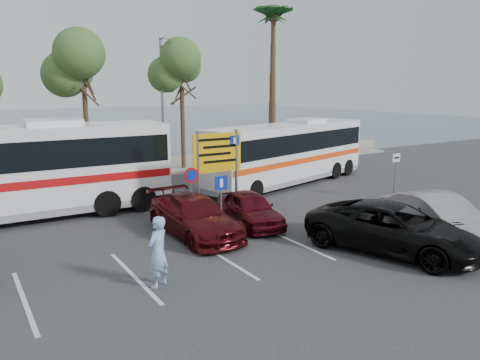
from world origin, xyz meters
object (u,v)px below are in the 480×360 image
suv_black (394,228)px  pedestrian_near (158,252)px  coach_bus_left (5,176)px  car_red (250,209)px  direction_sign (217,159)px  coach_bus_right (288,155)px  street_lamp_right (163,99)px  car_silver_b (439,217)px  pedestrian_far (164,184)px  car_maroon (194,216)px

suv_black → pedestrian_near: size_ratio=2.87×
coach_bus_left → car_red: (7.98, -5.51, -1.21)m
coach_bus_left → suv_black: (10.38, -10.51, -1.08)m
direction_sign → coach_bus_right: size_ratio=0.31×
coach_bus_left → street_lamp_right: bearing=34.4°
car_silver_b → coach_bus_left: bearing=155.1°
suv_black → car_silver_b: suv_black is taller
coach_bus_left → pedestrian_far: (6.50, -0.51, -0.96)m
street_lamp_right → car_maroon: 13.23m
pedestrian_far → car_silver_b: bearing=-151.7°
car_red → coach_bus_left: bearing=153.7°
car_red → pedestrian_far: pedestrian_far is taller
car_maroon → suv_black: suv_black is taller
direction_sign → suv_black: bearing=-66.8°
direction_sign → car_maroon: size_ratio=0.73×
street_lamp_right → coach_bus_left: bearing=-145.6°
suv_black → pedestrian_near: (-7.62, 1.50, 0.20)m
car_red → pedestrian_far: size_ratio=2.12×
coach_bus_right → pedestrian_near: coach_bus_right is taller
coach_bus_left → suv_black: 14.81m
street_lamp_right → car_silver_b: street_lamp_right is taller
street_lamp_right → coach_bus_left: (-9.50, -6.51, -2.73)m
coach_bus_left → car_red: 9.77m
suv_black → pedestrian_far: 10.73m
street_lamp_right → car_silver_b: 17.70m
pedestrian_far → street_lamp_right: bearing=-27.0°
car_maroon → street_lamp_right: bearing=70.8°
car_red → street_lamp_right: bearing=91.2°
car_silver_b → pedestrian_far: size_ratio=2.61×
pedestrian_near → pedestrian_far: (3.74, 8.50, -0.07)m
pedestrian_near → car_maroon: bearing=-160.1°
coach_bus_right → car_red: coach_bus_right is taller
car_red → car_silver_b: (4.80, -4.96, 0.13)m
coach_bus_right → pedestrian_far: 7.55m
coach_bus_right → car_maroon: (-8.42, -5.44, -0.93)m
street_lamp_right → pedestrian_near: 17.30m
street_lamp_right → pedestrian_far: street_lamp_right is taller
street_lamp_right → pedestrian_far: 8.48m
suv_black → car_red: bearing=96.1°
car_silver_b → direction_sign: bearing=142.8°
coach_bus_right → suv_black: (-3.62, -10.44, -0.85)m
car_red → suv_black: suv_black is taller
street_lamp_right → suv_black: 17.46m
street_lamp_right → car_red: 12.74m
street_lamp_right → coach_bus_right: bearing=-55.6°
coach_bus_left → coach_bus_right: (14.00, -0.07, -0.23)m
suv_black → pedestrian_far: bearing=91.7°
street_lamp_right → car_red: street_lamp_right is taller
car_maroon → car_red: car_maroon is taller
car_silver_b → pedestrian_far: bearing=136.6°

